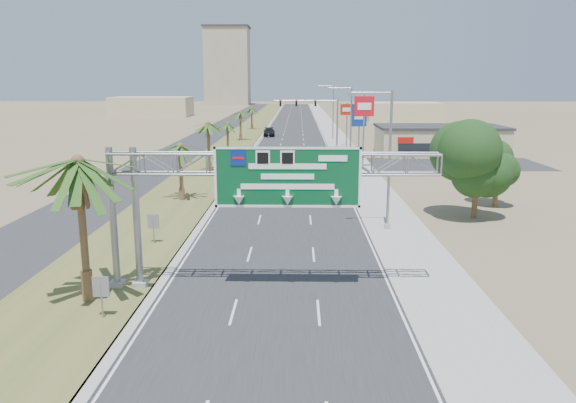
% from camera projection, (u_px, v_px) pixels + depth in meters
% --- Properties ---
extents(ground, '(600.00, 600.00, 0.00)m').
position_uv_depth(ground, '(268.00, 394.00, 19.41)').
color(ground, '#8C7A59').
rests_on(ground, ground).
extents(road, '(12.00, 300.00, 0.02)m').
position_uv_depth(road, '(294.00, 130.00, 126.97)').
color(road, '#28282B').
rests_on(road, ground).
extents(sidewalk_right, '(4.00, 300.00, 0.10)m').
position_uv_depth(sidewalk_right, '(331.00, 129.00, 126.81)').
color(sidewalk_right, '#9E9B93').
rests_on(sidewalk_right, ground).
extents(median_grass, '(7.00, 300.00, 0.12)m').
position_uv_depth(median_grass, '(250.00, 129.00, 127.14)').
color(median_grass, '#515B28').
rests_on(median_grass, ground).
extents(opposing_road, '(8.00, 300.00, 0.02)m').
position_uv_depth(opposing_road, '(219.00, 129.00, 127.27)').
color(opposing_road, '#28282B').
rests_on(opposing_road, ground).
extents(sign_gantry, '(16.75, 1.24, 7.50)m').
position_uv_depth(sign_gantry, '(256.00, 175.00, 27.88)').
color(sign_gantry, gray).
rests_on(sign_gantry, ground).
extents(palm_near, '(5.70, 5.70, 8.35)m').
position_uv_depth(palm_near, '(78.00, 162.00, 25.95)').
color(palm_near, brown).
rests_on(palm_near, ground).
extents(palm_row_b, '(3.99, 3.99, 5.95)m').
position_uv_depth(palm_row_b, '(180.00, 147.00, 49.85)').
color(palm_row_b, brown).
rests_on(palm_row_b, ground).
extents(palm_row_c, '(3.99, 3.99, 6.75)m').
position_uv_depth(palm_row_c, '(208.00, 125.00, 65.34)').
color(palm_row_c, brown).
rests_on(palm_row_c, ground).
extents(palm_row_d, '(3.99, 3.99, 5.45)m').
position_uv_depth(palm_row_d, '(227.00, 124.00, 83.20)').
color(palm_row_d, brown).
rests_on(palm_row_d, ground).
extents(palm_row_e, '(3.99, 3.99, 6.15)m').
position_uv_depth(palm_row_e, '(240.00, 113.00, 101.63)').
color(palm_row_e, brown).
rests_on(palm_row_e, ground).
extents(palm_row_f, '(3.99, 3.99, 5.75)m').
position_uv_depth(palm_row_f, '(252.00, 109.00, 126.16)').
color(palm_row_f, brown).
rests_on(palm_row_f, ground).
extents(streetlight_near, '(3.27, 0.44, 10.00)m').
position_uv_depth(streetlight_near, '(386.00, 166.00, 39.82)').
color(streetlight_near, gray).
rests_on(streetlight_near, ground).
extents(streetlight_mid, '(3.27, 0.44, 10.00)m').
position_uv_depth(streetlight_mid, '(349.00, 131.00, 69.15)').
color(streetlight_mid, gray).
rests_on(streetlight_mid, ground).
extents(streetlight_far, '(3.27, 0.44, 10.00)m').
position_uv_depth(streetlight_far, '(332.00, 114.00, 104.35)').
color(streetlight_far, gray).
rests_on(streetlight_far, ground).
extents(signal_mast, '(10.28, 0.71, 8.00)m').
position_uv_depth(signal_mast, '(325.00, 119.00, 88.69)').
color(signal_mast, gray).
rests_on(signal_mast, ground).
extents(store_building, '(18.00, 10.00, 4.00)m').
position_uv_depth(store_building, '(440.00, 141.00, 83.14)').
color(store_building, tan).
rests_on(store_building, ground).
extents(oak_near, '(4.50, 4.50, 6.80)m').
position_uv_depth(oak_near, '(478.00, 161.00, 43.62)').
color(oak_near, brown).
rests_on(oak_near, ground).
extents(oak_far, '(3.50, 3.50, 5.60)m').
position_uv_depth(oak_far, '(498.00, 163.00, 47.63)').
color(oak_far, brown).
rests_on(oak_far, ground).
extents(median_signback_a, '(0.75, 0.08, 2.08)m').
position_uv_depth(median_signback_a, '(101.00, 290.00, 25.12)').
color(median_signback_a, gray).
rests_on(median_signback_a, ground).
extents(median_signback_b, '(0.75, 0.08, 2.08)m').
position_uv_depth(median_signback_b, '(153.00, 224.00, 36.86)').
color(median_signback_b, gray).
rests_on(median_signback_b, ground).
extents(tower_distant, '(20.00, 16.00, 35.00)m').
position_uv_depth(tower_distant, '(228.00, 67.00, 260.78)').
color(tower_distant, tan).
rests_on(tower_distant, ground).
extents(building_distant_left, '(24.00, 14.00, 6.00)m').
position_uv_depth(building_distant_left, '(152.00, 107.00, 176.04)').
color(building_distant_left, tan).
rests_on(building_distant_left, ground).
extents(building_distant_right, '(20.00, 12.00, 5.00)m').
position_uv_depth(building_distant_right, '(403.00, 112.00, 155.25)').
color(building_distant_right, tan).
rests_on(building_distant_right, ground).
extents(car_left_lane, '(1.75, 3.97, 1.33)m').
position_uv_depth(car_left_lane, '(259.00, 168.00, 65.81)').
color(car_left_lane, black).
rests_on(car_left_lane, ground).
extents(car_mid_lane, '(2.13, 4.77, 1.52)m').
position_uv_depth(car_mid_lane, '(275.00, 175.00, 60.57)').
color(car_mid_lane, maroon).
rests_on(car_mid_lane, ground).
extents(car_right_lane, '(3.44, 6.23, 1.65)m').
position_uv_depth(car_right_lane, '(328.00, 155.00, 76.27)').
color(car_right_lane, gray).
rests_on(car_right_lane, ground).
extents(car_far, '(2.46, 5.62, 1.61)m').
position_uv_depth(car_far, '(269.00, 132.00, 111.36)').
color(car_far, black).
rests_on(car_far, ground).
extents(pole_sign_red_near, '(2.42, 0.61, 9.09)m').
position_uv_depth(pole_sign_red_near, '(364.00, 111.00, 67.92)').
color(pole_sign_red_near, gray).
rests_on(pole_sign_red_near, ground).
extents(pole_sign_blue, '(2.02, 0.66, 7.84)m').
position_uv_depth(pole_sign_blue, '(359.00, 118.00, 76.22)').
color(pole_sign_blue, gray).
rests_on(pole_sign_blue, ground).
extents(pole_sign_red_far, '(2.21, 0.44, 7.25)m').
position_uv_depth(pole_sign_red_far, '(347.00, 113.00, 91.72)').
color(pole_sign_red_far, gray).
rests_on(pole_sign_red_far, ground).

